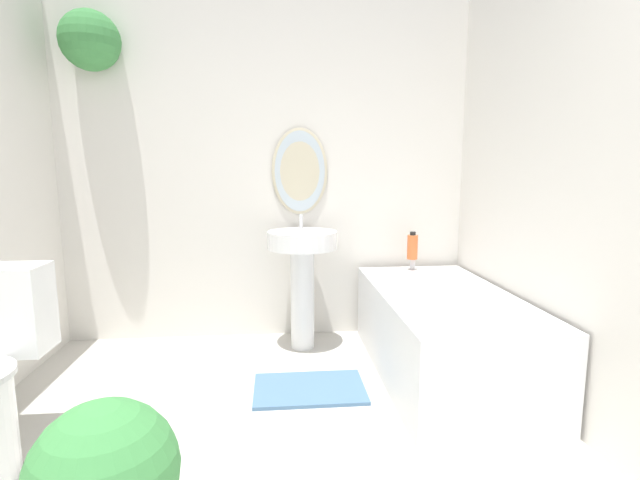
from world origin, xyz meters
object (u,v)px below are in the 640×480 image
Objects in this scene: bathtub at (443,332)px; pedestal_sink at (302,264)px; potted_plant at (105,479)px; shampoo_bottle at (412,247)px.

pedestal_sink is at bearing 147.01° from bathtub.
bathtub is at bearing -32.99° from pedestal_sink.
potted_plant is (-1.47, -1.20, 0.03)m from bathtub.
potted_plant is (-0.68, -1.71, -0.28)m from pedestal_sink.
bathtub is at bearing 39.27° from potted_plant.
pedestal_sink reaches higher than shampoo_bottle.
pedestal_sink reaches higher than bathtub.
shampoo_bottle is 2.35m from potted_plant.
pedestal_sink is at bearing 68.26° from potted_plant.
pedestal_sink is 1.86m from potted_plant.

